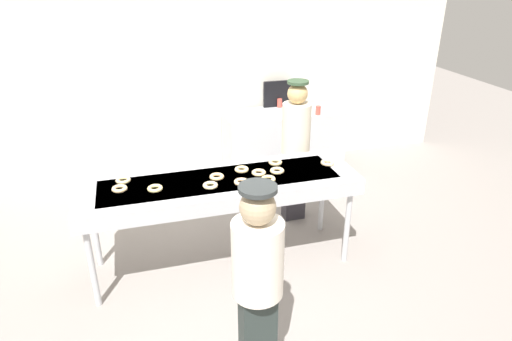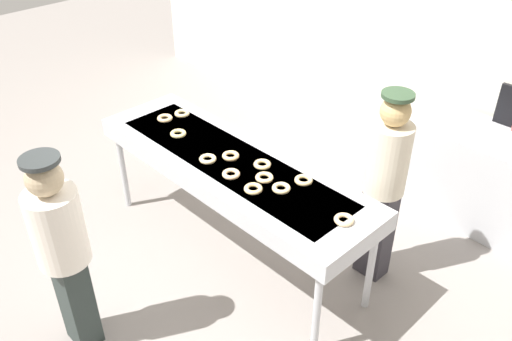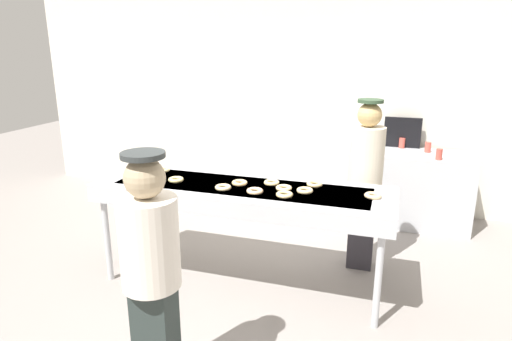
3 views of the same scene
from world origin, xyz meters
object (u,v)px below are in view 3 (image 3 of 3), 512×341
object	(u,v)px
plain_donut_2	(272,183)
menu_display	(402,132)
plain_donut_10	(151,174)
plain_donut_3	(305,190)
paper_cup_1	(428,147)
plain_donut_5	(255,191)
plain_donut_8	(284,195)
plain_donut_11	(176,180)
paper_cup_2	(402,143)
plain_donut_9	(163,170)
plain_donut_0	(223,187)
prep_counter	(398,187)
plain_donut_4	(373,196)
paper_cup_0	(439,154)
customer_waiting	(151,266)
plain_donut_1	(315,184)
worker_baker	(365,177)
fryer_conveyor	(242,194)
plain_donut_6	(284,188)
plain_donut_7	(240,183)

from	to	relation	value
plain_donut_2	menu_display	bearing A→B (deg)	62.93
plain_donut_10	plain_donut_2	bearing A→B (deg)	4.77
plain_donut_3	plain_donut_10	distance (m)	1.47
plain_donut_3	paper_cup_1	distance (m)	2.32
plain_donut_5	plain_donut_8	size ratio (longest dim) A/B	1.00
plain_donut_11	paper_cup_2	bearing A→B (deg)	49.40
plain_donut_9	menu_display	distance (m)	3.02
paper_cup_2	plain_donut_8	bearing A→B (deg)	-111.08
plain_donut_0	prep_counter	size ratio (longest dim) A/B	0.08
plain_donut_3	plain_donut_4	xyz separation A→B (m)	(0.55, 0.04, 0.00)
plain_donut_2	paper_cup_0	size ratio (longest dim) A/B	1.11
plain_donut_5	plain_donut_10	bearing A→B (deg)	171.13
menu_display	customer_waiting	bearing A→B (deg)	-110.49
paper_cup_1	plain_donut_1	bearing A→B (deg)	-118.64
worker_baker	paper_cup_0	world-z (taller)	worker_baker
plain_donut_11	paper_cup_0	bearing A→B (deg)	37.44
plain_donut_3	menu_display	size ratio (longest dim) A/B	0.31
menu_display	plain_donut_11	bearing A→B (deg)	-129.93
plain_donut_3	customer_waiting	bearing A→B (deg)	-113.11
plain_donut_1	paper_cup_1	xyz separation A→B (m)	(1.02, 1.87, -0.01)
plain_donut_0	paper_cup_0	bearing A→B (deg)	45.25
plain_donut_2	plain_donut_11	world-z (taller)	same
plain_donut_5	customer_waiting	distance (m)	1.31
plain_donut_0	plain_donut_1	size ratio (longest dim) A/B	1.00
plain_donut_0	worker_baker	size ratio (longest dim) A/B	0.08
paper_cup_1	plain_donut_2	bearing A→B (deg)	-125.60
fryer_conveyor	paper_cup_2	distance (m)	2.58
plain_donut_1	plain_donut_6	bearing A→B (deg)	-140.33
fryer_conveyor	customer_waiting	distance (m)	1.44
plain_donut_1	paper_cup_0	distance (m)	1.90
plain_donut_2	paper_cup_2	bearing A→B (deg)	62.28
paper_cup_2	prep_counter	bearing A→B (deg)	-91.61
plain_donut_9	customer_waiting	size ratio (longest dim) A/B	0.09
plain_donut_1	menu_display	distance (m)	2.18
paper_cup_0	menu_display	distance (m)	0.67
plain_donut_7	paper_cup_0	world-z (taller)	paper_cup_0
plain_donut_9	customer_waiting	world-z (taller)	customer_waiting
plain_donut_3	menu_display	bearing A→B (deg)	71.22
plain_donut_0	plain_donut_3	distance (m)	0.69
plain_donut_0	customer_waiting	distance (m)	1.30
fryer_conveyor	plain_donut_11	bearing A→B (deg)	-174.13
customer_waiting	paper_cup_0	distance (m)	3.63
plain_donut_7	menu_display	bearing A→B (deg)	58.66
plain_donut_3	paper_cup_0	world-z (taller)	paper_cup_0
plain_donut_0	plain_donut_10	world-z (taller)	same
plain_donut_7	plain_donut_11	bearing A→B (deg)	-171.68
plain_donut_1	plain_donut_4	size ratio (longest dim) A/B	1.00
fryer_conveyor	menu_display	distance (m)	2.62
plain_donut_3	prep_counter	bearing A→B (deg)	68.88
plain_donut_0	plain_donut_11	distance (m)	0.49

